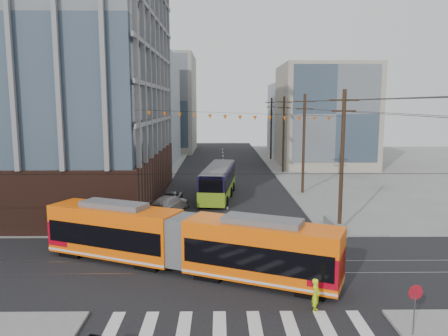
# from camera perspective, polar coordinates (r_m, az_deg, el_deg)

# --- Properties ---
(ground) EXTENTS (160.00, 160.00, 0.00)m
(ground) POSITION_cam_1_polar(r_m,az_deg,el_deg) (23.78, 1.41, -16.30)
(ground) COLOR slate
(office_building) EXTENTS (30.00, 25.00, 28.60)m
(office_building) POSITION_cam_1_polar(r_m,az_deg,el_deg) (49.56, -26.67, 12.56)
(office_building) COLOR #381E16
(office_building) RESTS_ON ground
(bg_bldg_nw_near) EXTENTS (18.00, 16.00, 18.00)m
(bg_bldg_nw_near) POSITION_cam_1_polar(r_m,az_deg,el_deg) (75.36, -13.20, 7.44)
(bg_bldg_nw_near) COLOR #8C99A5
(bg_bldg_nw_near) RESTS_ON ground
(bg_bldg_ne_near) EXTENTS (14.00, 14.00, 16.00)m
(bg_bldg_ne_near) POSITION_cam_1_polar(r_m,az_deg,el_deg) (71.62, 12.98, 6.61)
(bg_bldg_ne_near) COLOR gray
(bg_bldg_ne_near) RESTS_ON ground
(bg_bldg_nw_far) EXTENTS (16.00, 18.00, 20.00)m
(bg_bldg_nw_far) POSITION_cam_1_polar(r_m,az_deg,el_deg) (94.52, -8.79, 8.31)
(bg_bldg_nw_far) COLOR gray
(bg_bldg_nw_far) RESTS_ON ground
(bg_bldg_ne_far) EXTENTS (16.00, 16.00, 14.00)m
(bg_bldg_ne_far) POSITION_cam_1_polar(r_m,az_deg,el_deg) (91.60, 11.24, 6.38)
(bg_bldg_ne_far) COLOR #8C99A5
(bg_bldg_ne_far) RESTS_ON ground
(utility_pole_far) EXTENTS (0.30, 0.30, 11.00)m
(utility_pole_far) POSITION_cam_1_polar(r_m,az_deg,el_deg) (78.28, 6.18, 5.08)
(utility_pole_far) COLOR black
(utility_pole_far) RESTS_ON ground
(streetcar) EXTENTS (18.13, 9.84, 3.59)m
(streetcar) POSITION_cam_1_polar(r_m,az_deg,el_deg) (26.58, -5.39, -9.48)
(streetcar) COLOR #FF5E06
(streetcar) RESTS_ON ground
(city_bus) EXTENTS (4.03, 12.38, 3.45)m
(city_bus) POSITION_cam_1_polar(r_m,az_deg,el_deg) (46.61, -0.75, -1.77)
(city_bus) COLOR black
(city_bus) RESTS_ON ground
(parked_car_silver) EXTENTS (2.16, 4.50, 1.42)m
(parked_car_silver) POSITION_cam_1_polar(r_m,az_deg,el_deg) (35.58, -8.67, -6.74)
(parked_car_silver) COLOR gray
(parked_car_silver) RESTS_ON ground
(parked_car_white) EXTENTS (3.89, 5.38, 1.45)m
(parked_car_white) POSITION_cam_1_polar(r_m,az_deg,el_deg) (41.22, -7.08, -4.59)
(parked_car_white) COLOR #BAB2B1
(parked_car_white) RESTS_ON ground
(parked_car_grey) EXTENTS (2.18, 4.62, 1.28)m
(parked_car_grey) POSITION_cam_1_polar(r_m,az_deg,el_deg) (44.45, -6.95, -3.75)
(parked_car_grey) COLOR #555659
(parked_car_grey) RESTS_ON ground
(pedestrian) EXTENTS (0.59, 0.70, 1.64)m
(pedestrian) POSITION_cam_1_polar(r_m,az_deg,el_deg) (22.27, 11.91, -15.94)
(pedestrian) COLOR #D4FC15
(pedestrian) RESTS_ON ground
(stop_sign) EXTENTS (0.77, 0.77, 2.23)m
(stop_sign) POSITION_cam_1_polar(r_m,az_deg,el_deg) (21.14, 23.59, -16.99)
(stop_sign) COLOR maroon
(stop_sign) RESTS_ON ground
(jersey_barrier) EXTENTS (1.10, 3.89, 0.77)m
(jersey_barrier) POSITION_cam_1_polar(r_m,az_deg,el_deg) (35.83, 14.20, -7.34)
(jersey_barrier) COLOR gray
(jersey_barrier) RESTS_ON ground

